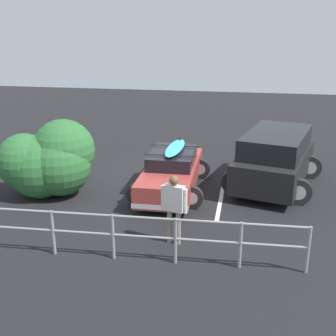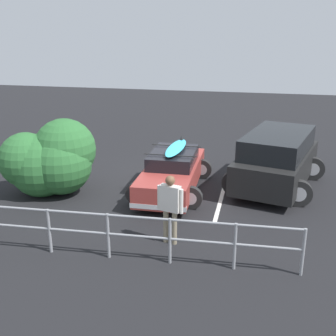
{
  "view_description": "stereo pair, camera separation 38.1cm",
  "coord_description": "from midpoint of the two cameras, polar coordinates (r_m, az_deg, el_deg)",
  "views": [
    {
      "loc": [
        -2.7,
        13.17,
        4.95
      ],
      "look_at": [
        -0.44,
        1.33,
        0.95
      ],
      "focal_mm": 45.0,
      "sensor_mm": 36.0,
      "label": 1
    },
    {
      "loc": [
        -3.07,
        13.09,
        4.95
      ],
      "look_at": [
        -0.44,
        1.33,
        0.95
      ],
      "focal_mm": 45.0,
      "sensor_mm": 36.0,
      "label": 2
    }
  ],
  "objects": [
    {
      "name": "ground_plane",
      "position": [
        14.33,
        0.22,
        -1.89
      ],
      "size": [
        44.0,
        44.0,
        0.02
      ],
      "primitive_type": "cube",
      "color": "black",
      "rests_on": "ground"
    },
    {
      "name": "railing_fence",
      "position": [
        9.74,
        -11.0,
        -7.82
      ],
      "size": [
        9.88,
        0.54,
        1.08
      ],
      "color": "gray",
      "rests_on": "ground"
    },
    {
      "name": "bush_near_left",
      "position": [
        13.45,
        -14.87,
        1.27
      ],
      "size": [
        2.85,
        2.33,
        2.41
      ],
      "color": "brown",
      "rests_on": "ground"
    },
    {
      "name": "sedan_car",
      "position": [
        13.4,
        1.41,
        -0.52
      ],
      "size": [
        2.33,
        4.32,
        1.54
      ],
      "color": "#9E3833",
      "rests_on": "ground"
    },
    {
      "name": "person_bystander",
      "position": [
        9.95,
        1.39,
        -4.82
      ],
      "size": [
        0.65,
        0.31,
        1.72
      ],
      "color": "gray",
      "rests_on": "ground"
    },
    {
      "name": "parking_stripe",
      "position": [
        13.38,
        8.17,
        -3.55
      ],
      "size": [
        0.12,
        4.1,
        0.0
      ],
      "primitive_type": "cube",
      "rotation": [
        0.0,
        0.0,
        1.57
      ],
      "color": "silver",
      "rests_on": "ground"
    },
    {
      "name": "suv_car",
      "position": [
        14.08,
        15.29,
        1.16
      ],
      "size": [
        3.31,
        4.63,
        1.83
      ],
      "color": "black",
      "rests_on": "ground"
    }
  ]
}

